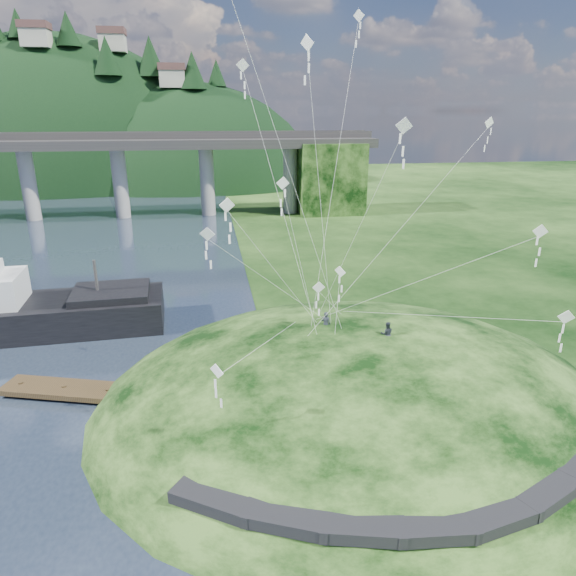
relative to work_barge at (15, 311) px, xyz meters
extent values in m
plane|color=black|center=(18.22, -17.66, -2.12)|extent=(320.00, 320.00, 0.00)
ellipsoid|color=black|center=(26.22, -15.66, -3.62)|extent=(36.00, 32.00, 13.00)
cube|color=black|center=(16.72, -25.66, -0.09)|extent=(4.32, 3.62, 0.71)
cube|color=black|center=(19.72, -27.31, -0.03)|extent=(4.10, 2.97, 0.61)
cube|color=black|center=(22.72, -28.31, -0.04)|extent=(3.85, 2.37, 0.62)
cube|color=black|center=(25.72, -28.76, -0.08)|extent=(3.62, 1.83, 0.66)
cube|color=black|center=(28.72, -28.56, -0.07)|extent=(3.82, 2.27, 0.68)
cube|color=black|center=(31.72, -27.61, 0.02)|extent=(4.11, 2.97, 0.71)
cylinder|color=gray|center=(-13.78, 52.34, 4.38)|extent=(2.60, 2.60, 13.00)
cylinder|color=gray|center=(1.72, 52.34, 4.38)|extent=(2.60, 2.60, 13.00)
cylinder|color=gray|center=(17.22, 52.34, 4.38)|extent=(2.60, 2.60, 13.00)
cylinder|color=gray|center=(32.72, 52.34, 4.38)|extent=(2.60, 2.60, 13.00)
cube|color=black|center=(40.22, 52.34, 4.38)|extent=(12.00, 11.00, 13.00)
ellipsoid|color=black|center=(-21.78, 108.34, -8.12)|extent=(96.00, 68.00, 88.00)
ellipsoid|color=black|center=(13.22, 100.34, -12.12)|extent=(76.00, 56.00, 72.00)
cone|color=black|center=(-24.64, 96.40, 35.76)|extent=(4.97, 4.97, 6.54)
cone|color=black|center=(-13.18, 94.38, 34.56)|extent=(5.83, 5.83, 7.67)
cone|color=black|center=(-4.22, 89.42, 28.46)|extent=(6.47, 6.47, 8.51)
cone|color=black|center=(5.00, 96.33, 29.11)|extent=(7.13, 7.13, 9.38)
cone|color=black|center=(15.11, 91.37, 25.75)|extent=(6.56, 6.56, 8.63)
cone|color=black|center=(21.00, 96.97, 25.56)|extent=(4.88, 4.88, 6.42)
cube|color=beige|center=(-19.78, 92.34, 32.16)|extent=(6.00, 5.00, 4.00)
cube|color=brown|center=(-19.78, 92.34, 34.86)|extent=(6.40, 5.40, 1.60)
cube|color=beige|center=(-3.78, 98.34, 32.06)|extent=(6.00, 5.00, 4.00)
cube|color=brown|center=(-3.78, 98.34, 34.76)|extent=(6.40, 5.40, 1.60)
cube|color=beige|center=(10.22, 92.34, 23.76)|extent=(6.00, 5.00, 4.00)
cube|color=brown|center=(10.22, 92.34, 26.46)|extent=(6.40, 5.40, 1.60)
cube|color=black|center=(0.43, 0.02, -0.69)|extent=(24.51, 7.94, 2.86)
cube|color=black|center=(8.11, 0.46, 1.07)|extent=(6.89, 5.86, 0.66)
cylinder|color=#2D2B2B|center=(7.01, 0.39, 2.50)|extent=(0.26, 0.26, 3.30)
cube|color=#322414|center=(9.73, -12.55, -1.64)|extent=(14.98, 6.61, 0.37)
cylinder|color=#322414|center=(3.60, -10.67, -1.91)|extent=(0.32, 0.32, 1.07)
cylinder|color=#322414|center=(6.66, -11.61, -1.91)|extent=(0.32, 0.32, 1.07)
cylinder|color=#322414|center=(9.73, -12.55, -1.91)|extent=(0.32, 0.32, 1.07)
cylinder|color=#322414|center=(12.79, -13.48, -1.91)|extent=(0.32, 0.32, 1.07)
cylinder|color=#322414|center=(15.85, -14.42, -1.91)|extent=(0.32, 0.32, 1.07)
imported|color=#272C34|center=(24.52, -13.48, 3.68)|extent=(0.77, 0.66, 1.78)
imported|color=#272C34|center=(28.01, -15.77, 3.67)|extent=(0.91, 0.77, 1.64)
cube|color=white|center=(26.72, -19.57, 15.73)|extent=(0.86, 0.30, 0.83)
cube|color=white|center=(26.72, -19.57, 15.12)|extent=(0.11, 0.04, 0.50)
cube|color=white|center=(26.72, -19.57, 14.51)|extent=(0.11, 0.04, 0.50)
cube|color=white|center=(26.72, -19.57, 13.90)|extent=(0.11, 0.04, 0.50)
cube|color=white|center=(17.94, -20.32, 12.21)|extent=(0.76, 0.26, 0.75)
cube|color=white|center=(17.94, -20.32, 11.66)|extent=(0.10, 0.07, 0.45)
cube|color=white|center=(17.94, -20.32, 11.12)|extent=(0.10, 0.07, 0.45)
cube|color=white|center=(17.94, -20.32, 10.57)|extent=(0.10, 0.07, 0.45)
cube|color=white|center=(16.94, -17.82, 10.28)|extent=(0.81, 0.31, 0.79)
cube|color=white|center=(16.94, -17.82, 9.70)|extent=(0.11, 0.04, 0.47)
cube|color=white|center=(16.94, -17.82, 9.12)|extent=(0.11, 0.04, 0.47)
cube|color=white|center=(16.94, -17.82, 8.55)|extent=(0.11, 0.04, 0.47)
cube|color=white|center=(20.92, -18.22, 12.90)|extent=(0.70, 0.22, 0.69)
cube|color=white|center=(20.92, -18.22, 12.40)|extent=(0.09, 0.06, 0.41)
cube|color=white|center=(20.92, -18.22, 11.90)|extent=(0.09, 0.06, 0.41)
cube|color=white|center=(20.92, -18.22, 11.39)|extent=(0.09, 0.06, 0.41)
cube|color=white|center=(27.85, -6.89, 22.54)|extent=(0.65, 0.58, 0.80)
cube|color=white|center=(27.85, -6.89, 21.96)|extent=(0.11, 0.06, 0.48)
cube|color=white|center=(27.85, -6.89, 21.37)|extent=(0.11, 0.06, 0.48)
cube|color=white|center=(27.85, -6.89, 20.79)|extent=(0.11, 0.06, 0.48)
cube|color=white|center=(33.00, -22.33, 10.87)|extent=(0.71, 0.26, 0.73)
cube|color=white|center=(33.00, -22.33, 10.35)|extent=(0.10, 0.03, 0.42)
cube|color=white|center=(33.00, -22.33, 9.83)|extent=(0.10, 0.03, 0.42)
cube|color=white|center=(33.00, -22.33, 9.31)|extent=(0.10, 0.03, 0.42)
cube|color=white|center=(25.19, -14.24, 6.72)|extent=(0.57, 0.67, 0.81)
cube|color=white|center=(25.19, -14.24, 6.13)|extent=(0.10, 0.07, 0.49)
cube|color=white|center=(25.19, -14.24, 5.53)|extent=(0.10, 0.07, 0.49)
cube|color=white|center=(25.19, -14.24, 4.93)|extent=(0.10, 0.07, 0.49)
cube|color=white|center=(19.73, -8.66, 19.21)|extent=(0.85, 0.27, 0.83)
cube|color=white|center=(19.73, -8.66, 18.61)|extent=(0.11, 0.05, 0.49)
cube|color=white|center=(19.73, -8.66, 18.01)|extent=(0.11, 0.05, 0.49)
cube|color=white|center=(19.73, -8.66, 17.41)|extent=(0.11, 0.05, 0.49)
cube|color=white|center=(23.82, -14.20, 5.70)|extent=(0.84, 0.21, 0.83)
cube|color=white|center=(23.82, -14.20, 5.11)|extent=(0.11, 0.05, 0.49)
cube|color=white|center=(23.82, -14.20, 4.51)|extent=(0.11, 0.05, 0.49)
cube|color=white|center=(23.82, -14.20, 3.91)|extent=(0.11, 0.05, 0.49)
cube|color=white|center=(22.65, -15.44, 19.80)|extent=(0.62, 0.66, 0.84)
cube|color=white|center=(22.65, -15.44, 19.19)|extent=(0.11, 0.08, 0.50)
cube|color=white|center=(22.65, -15.44, 18.58)|extent=(0.11, 0.08, 0.50)
cube|color=white|center=(22.65, -15.44, 17.96)|extent=(0.11, 0.08, 0.50)
cube|color=white|center=(33.93, -14.71, 15.75)|extent=(0.67, 0.25, 0.68)
cube|color=white|center=(33.93, -14.71, 15.26)|extent=(0.08, 0.06, 0.40)
cube|color=white|center=(33.93, -14.71, 14.77)|extent=(0.08, 0.06, 0.40)
cube|color=white|center=(33.93, -14.71, 14.27)|extent=(0.08, 0.06, 0.40)
cube|color=white|center=(34.38, -23.44, 6.72)|extent=(0.81, 0.28, 0.82)
cube|color=white|center=(34.38, -23.44, 6.13)|extent=(0.11, 0.03, 0.48)
cube|color=white|center=(34.38, -23.44, 5.54)|extent=(0.11, 0.03, 0.48)
cube|color=white|center=(34.38, -23.44, 4.95)|extent=(0.11, 0.03, 0.48)
cube|color=white|center=(17.06, -22.99, 4.92)|extent=(0.63, 0.65, 0.85)
cube|color=white|center=(17.06, -22.99, 4.31)|extent=(0.10, 0.08, 0.50)
cube|color=white|center=(17.06, -22.99, 3.70)|extent=(0.10, 0.08, 0.50)
cube|color=white|center=(17.06, -22.99, 3.09)|extent=(0.10, 0.08, 0.50)
camera|label=1|loc=(17.02, -44.61, 16.41)|focal=32.00mm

